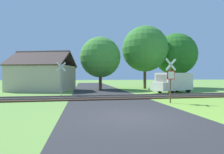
{
  "coord_description": "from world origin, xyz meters",
  "views": [
    {
      "loc": [
        -2.22,
        -7.75,
        1.87
      ],
      "look_at": [
        0.5,
        7.96,
        1.8
      ],
      "focal_mm": 28.0,
      "sensor_mm": 36.0,
      "label": 1
    }
  ],
  "objects_px": {
    "crossing_sign_far": "(61,76)",
    "tree_far": "(175,54)",
    "tree_center": "(100,57)",
    "tree_right": "(145,49)",
    "house": "(43,77)",
    "mail_truck": "(173,82)",
    "stop_sign_near": "(171,77)"
  },
  "relations": [
    {
      "from": "tree_far",
      "to": "crossing_sign_far",
      "type": "bearing_deg",
      "value": -150.56
    },
    {
      "from": "tree_right",
      "to": "tree_far",
      "type": "xyz_separation_m",
      "value": [
        5.7,
        1.21,
        -0.54
      ]
    },
    {
      "from": "crossing_sign_far",
      "to": "house",
      "type": "relative_size",
      "value": 0.37
    },
    {
      "from": "tree_right",
      "to": "stop_sign_near",
      "type": "bearing_deg",
      "value": -103.31
    },
    {
      "from": "stop_sign_near",
      "to": "tree_right",
      "type": "distance_m",
      "value": 14.78
    },
    {
      "from": "house",
      "to": "tree_center",
      "type": "height_order",
      "value": "tree_center"
    },
    {
      "from": "stop_sign_near",
      "to": "tree_right",
      "type": "bearing_deg",
      "value": -112.81
    },
    {
      "from": "house",
      "to": "tree_far",
      "type": "distance_m",
      "value": 20.54
    },
    {
      "from": "stop_sign_near",
      "to": "mail_truck",
      "type": "xyz_separation_m",
      "value": [
        4.0,
        6.82,
        -0.55
      ]
    },
    {
      "from": "house",
      "to": "tree_right",
      "type": "distance_m",
      "value": 15.02
    },
    {
      "from": "stop_sign_near",
      "to": "tree_right",
      "type": "xyz_separation_m",
      "value": [
        3.26,
        13.79,
        4.2
      ]
    },
    {
      "from": "tree_far",
      "to": "mail_truck",
      "type": "bearing_deg",
      "value": -121.23
    },
    {
      "from": "tree_center",
      "to": "crossing_sign_far",
      "type": "bearing_deg",
      "value": -119.15
    },
    {
      "from": "crossing_sign_far",
      "to": "tree_right",
      "type": "distance_m",
      "value": 14.61
    },
    {
      "from": "tree_center",
      "to": "tree_right",
      "type": "distance_m",
      "value": 6.92
    },
    {
      "from": "stop_sign_near",
      "to": "tree_center",
      "type": "bearing_deg",
      "value": -84.95
    },
    {
      "from": "tree_far",
      "to": "house",
      "type": "bearing_deg",
      "value": -173.07
    },
    {
      "from": "house",
      "to": "tree_far",
      "type": "relative_size",
      "value": 0.98
    },
    {
      "from": "stop_sign_near",
      "to": "tree_far",
      "type": "relative_size",
      "value": 0.35
    },
    {
      "from": "tree_center",
      "to": "tree_right",
      "type": "bearing_deg",
      "value": 2.62
    },
    {
      "from": "tree_far",
      "to": "mail_truck",
      "type": "height_order",
      "value": "tree_far"
    },
    {
      "from": "crossing_sign_far",
      "to": "house",
      "type": "bearing_deg",
      "value": 101.5
    },
    {
      "from": "crossing_sign_far",
      "to": "tree_far",
      "type": "xyz_separation_m",
      "value": [
        16.95,
        9.57,
        3.59
      ]
    },
    {
      "from": "tree_right",
      "to": "mail_truck",
      "type": "bearing_deg",
      "value": -84.01
    },
    {
      "from": "stop_sign_near",
      "to": "crossing_sign_far",
      "type": "relative_size",
      "value": 0.97
    },
    {
      "from": "tree_far",
      "to": "mail_truck",
      "type": "xyz_separation_m",
      "value": [
        -4.96,
        -8.19,
        -4.2
      ]
    },
    {
      "from": "house",
      "to": "tree_center",
      "type": "xyz_separation_m",
      "value": [
        7.6,
        0.92,
        2.78
      ]
    },
    {
      "from": "crossing_sign_far",
      "to": "tree_center",
      "type": "relative_size",
      "value": 0.43
    },
    {
      "from": "tree_right",
      "to": "tree_far",
      "type": "height_order",
      "value": "tree_right"
    },
    {
      "from": "stop_sign_near",
      "to": "tree_right",
      "type": "relative_size",
      "value": 0.33
    },
    {
      "from": "crossing_sign_far",
      "to": "tree_center",
      "type": "height_order",
      "value": "tree_center"
    },
    {
      "from": "stop_sign_near",
      "to": "tree_far",
      "type": "bearing_deg",
      "value": -130.35
    }
  ]
}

